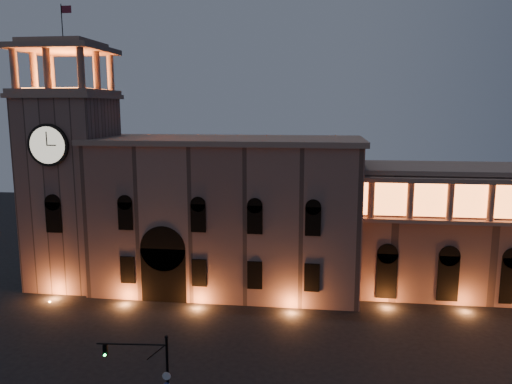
% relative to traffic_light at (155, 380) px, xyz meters
% --- Properties ---
extents(government_building, '(30.80, 12.80, 17.60)m').
position_rel_traffic_light_xyz_m(government_building, '(-0.30, 27.13, 5.30)').
color(government_building, '#805D53').
rests_on(government_building, ground).
extents(clock_tower, '(9.80, 9.80, 32.40)m').
position_rel_traffic_light_xyz_m(clock_tower, '(-18.73, 26.18, 9.03)').
color(clock_tower, '#805D53').
rests_on(clock_tower, ground).
extents(traffic_light, '(4.81, 0.79, 6.61)m').
position_rel_traffic_light_xyz_m(traffic_light, '(0.00, 0.00, 0.00)').
color(traffic_light, black).
rests_on(traffic_light, ground).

